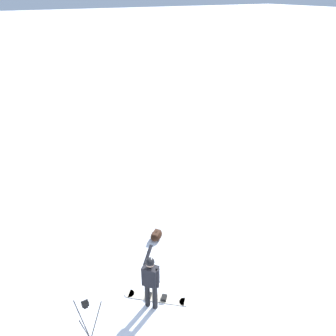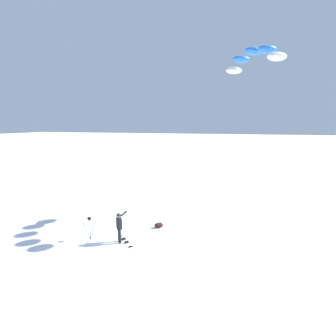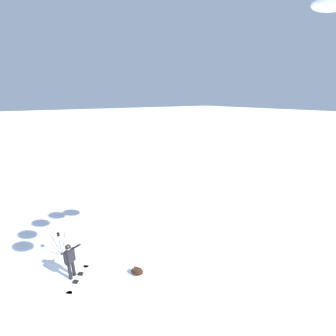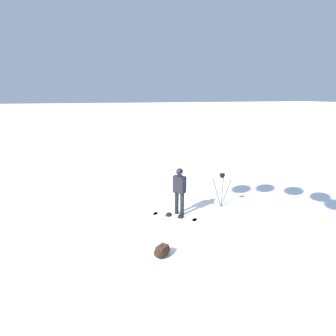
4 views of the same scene
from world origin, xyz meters
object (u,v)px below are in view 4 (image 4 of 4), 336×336
(snowboarder, at_px, (179,187))
(camera_tripod, at_px, (222,183))
(gear_bag_large, at_px, (162,251))
(snowboard, at_px, (175,216))

(snowboarder, xyz_separation_m, camera_tripod, (0.16, -1.77, -0.10))
(gear_bag_large, xyz_separation_m, camera_tripod, (2.59, -3.21, 0.78))
(gear_bag_large, bearing_deg, snowboard, -28.03)
(gear_bag_large, distance_m, camera_tripod, 4.20)
(snowboarder, relative_size, camera_tripod, 1.31)
(snowboarder, distance_m, gear_bag_large, 2.95)
(gear_bag_large, bearing_deg, snowboarder, -30.68)
(snowboarder, relative_size, gear_bag_large, 2.58)
(snowboarder, xyz_separation_m, gear_bag_large, (-2.43, 1.44, -0.88))
(snowboard, height_order, gear_bag_large, gear_bag_large)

